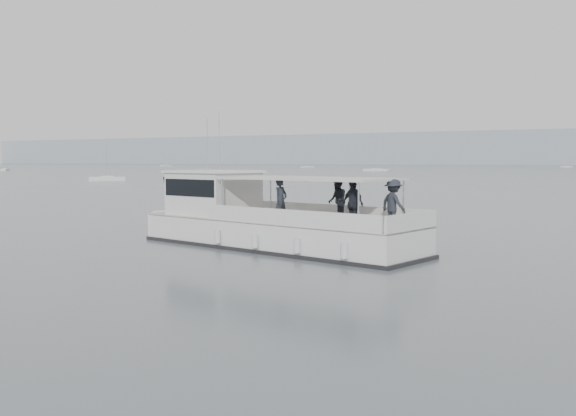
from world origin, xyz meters
The scene contains 3 objects.
ground centered at (0.00, 0.00, 0.00)m, with size 1400.00×1400.00×0.00m, color #50595F.
tour_boat centered at (-5.38, 2.48, 0.95)m, with size 13.87×5.81×5.79m.
moored_fleet centered at (-24.67, 198.04, 0.36)m, with size 468.31×313.17×10.45m.
Camera 1 is at (8.27, -19.46, 3.43)m, focal length 40.00 mm.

